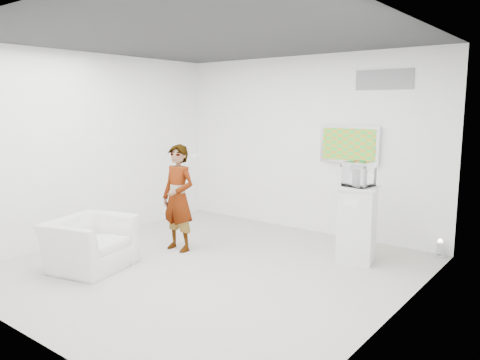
{
  "coord_description": "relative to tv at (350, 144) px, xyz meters",
  "views": [
    {
      "loc": [
        4.07,
        -4.52,
        2.16
      ],
      "look_at": [
        0.07,
        0.6,
        1.13
      ],
      "focal_mm": 35.0,
      "sensor_mm": 36.0,
      "label": 1
    }
  ],
  "objects": [
    {
      "name": "floor_uplight",
      "position": [
        1.5,
        -0.1,
        -1.42
      ],
      "size": [
        0.21,
        0.21,
        0.25
      ],
      "primitive_type": "cylinder",
      "rotation": [
        0.0,
        0.0,
        0.32
      ],
      "color": "silver",
      "rests_on": "room"
    },
    {
      "name": "tv",
      "position": [
        0.0,
        0.0,
        0.0
      ],
      "size": [
        1.0,
        0.08,
        0.6
      ],
      "primitive_type": "cube",
      "color": "silver",
      "rests_on": "room"
    },
    {
      "name": "wii_remote",
      "position": [
        -1.47,
        -2.0,
        -0.11
      ],
      "size": [
        0.06,
        0.16,
        0.04
      ],
      "primitive_type": "cube",
      "rotation": [
        0.0,
        0.0,
        0.14
      ],
      "color": "silver",
      "rests_on": "person"
    },
    {
      "name": "pedestal",
      "position": [
        0.61,
        -1.0,
        -1.02
      ],
      "size": [
        0.62,
        0.62,
        1.07
      ],
      "primitive_type": "cube",
      "rotation": [
        0.0,
        0.0,
        0.22
      ],
      "color": "silver",
      "rests_on": "room"
    },
    {
      "name": "person",
      "position": [
        -1.72,
        -2.15,
        -0.75
      ],
      "size": [
        0.59,
        0.39,
        1.6
      ],
      "primitive_type": "imported",
      "rotation": [
        0.0,
        0.0,
        0.01
      ],
      "color": "white",
      "rests_on": "room"
    },
    {
      "name": "vitrine",
      "position": [
        0.61,
        -1.0,
        -0.31
      ],
      "size": [
        0.39,
        0.39,
        0.34
      ],
      "primitive_type": "cube",
      "rotation": [
        0.0,
        0.0,
        -0.15
      ],
      "color": "silver",
      "rests_on": "pedestal"
    },
    {
      "name": "console",
      "position": [
        0.61,
        -1.0,
        -0.36
      ],
      "size": [
        0.15,
        0.17,
        0.24
      ],
      "primitive_type": "cube",
      "rotation": [
        0.0,
        0.0,
        0.62
      ],
      "color": "silver",
      "rests_on": "pedestal"
    },
    {
      "name": "armchair",
      "position": [
        -2.09,
        -3.45,
        -1.21
      ],
      "size": [
        1.13,
        1.22,
        0.67
      ],
      "primitive_type": "imported",
      "rotation": [
        0.0,
        0.0,
        1.81
      ],
      "color": "white",
      "rests_on": "room"
    },
    {
      "name": "logo_decal",
      "position": [
        0.5,
        0.04,
        1.0
      ],
      "size": [
        0.9,
        0.02,
        0.3
      ],
      "primitive_type": "cube",
      "color": "gray",
      "rests_on": "room"
    },
    {
      "name": "room",
      "position": [
        -0.85,
        -2.45,
        -0.05
      ],
      "size": [
        5.01,
        5.01,
        3.0
      ],
      "color": "beige",
      "rests_on": "ground"
    }
  ]
}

